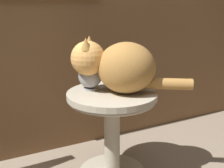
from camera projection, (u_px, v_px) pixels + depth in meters
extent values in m
cylinder|color=#B2A893|center=(112.00, 135.00, 1.81)|extent=(0.10, 0.10, 0.48)
cylinder|color=#B2A893|center=(112.00, 95.00, 1.74)|extent=(0.53, 0.53, 0.03)
torus|color=#B2A893|center=(112.00, 99.00, 1.75)|extent=(0.51, 0.51, 0.02)
ellipsoid|color=#AD7A3D|center=(126.00, 68.00, 1.69)|extent=(0.44, 0.43, 0.30)
sphere|color=#E2A356|center=(88.00, 58.00, 1.70)|extent=(0.20, 0.20, 0.20)
cone|color=#AD7A3D|center=(89.00, 41.00, 1.73)|extent=(0.06, 0.06, 0.07)
cone|color=#AD7A3D|center=(86.00, 44.00, 1.62)|extent=(0.06, 0.06, 0.07)
cylinder|color=#AD7A3D|center=(166.00, 84.00, 1.69)|extent=(0.29, 0.22, 0.06)
cylinder|color=#99999E|center=(90.00, 88.00, 1.79)|extent=(0.08, 0.08, 0.01)
ellipsoid|color=#99999E|center=(90.00, 76.00, 1.77)|extent=(0.14, 0.14, 0.14)
cylinder|color=#99999E|center=(90.00, 63.00, 1.75)|extent=(0.08, 0.08, 0.05)
torus|color=#99999E|center=(90.00, 60.00, 1.74)|extent=(0.10, 0.10, 0.02)
cylinder|color=#2D662D|center=(88.00, 51.00, 1.73)|extent=(0.02, 0.02, 0.10)
cone|color=#2D662D|center=(87.00, 43.00, 1.72)|extent=(0.04, 0.04, 0.02)
cylinder|color=#2D662D|center=(89.00, 51.00, 1.75)|extent=(0.01, 0.05, 0.10)
cone|color=#2D662D|center=(87.00, 42.00, 1.76)|extent=(0.04, 0.04, 0.02)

